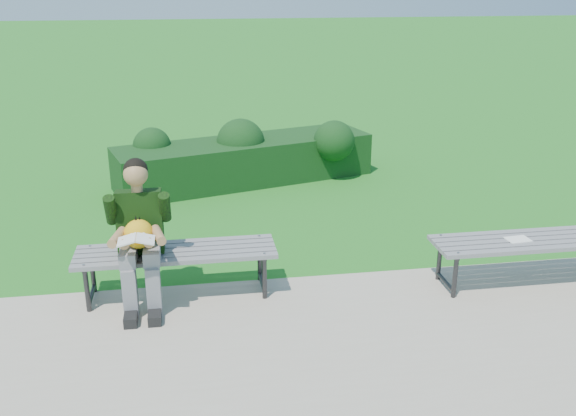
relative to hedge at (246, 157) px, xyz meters
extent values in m
plane|color=#336A1D|center=(0.25, -3.25, -0.37)|extent=(80.00, 80.00, 0.00)
cube|color=#BCB0A0|center=(0.25, -5.00, -0.36)|extent=(30.00, 3.50, 0.02)
cube|color=#15390D|center=(-0.02, 0.01, -0.07)|extent=(3.78, 1.90, 0.60)
sphere|color=#15390D|center=(-1.31, 0.00, 0.20)|extent=(0.65, 0.65, 0.53)
sphere|color=#15390D|center=(-0.08, 0.01, 0.20)|extent=(0.85, 0.85, 0.68)
sphere|color=#15390D|center=(1.26, -0.09, 0.20)|extent=(0.73, 0.73, 0.59)
cube|color=gray|center=(-0.97, -3.64, 0.08)|extent=(1.80, 0.08, 0.04)
cube|color=gray|center=(-0.97, -3.54, 0.08)|extent=(1.80, 0.08, 0.04)
cube|color=gray|center=(-0.97, -3.43, 0.08)|extent=(1.80, 0.09, 0.04)
cube|color=gray|center=(-0.97, -3.33, 0.08)|extent=(1.80, 0.09, 0.04)
cube|color=gray|center=(-0.97, -3.23, 0.08)|extent=(1.80, 0.09, 0.04)
cylinder|color=#2D2D30|center=(-1.75, -3.62, -0.14)|extent=(0.04, 0.04, 0.41)
cylinder|color=#2D2D30|center=(-1.75, -3.24, -0.14)|extent=(0.04, 0.04, 0.41)
cylinder|color=#2D2D30|center=(-1.75, -3.43, 0.04)|extent=(0.04, 0.42, 0.04)
cylinder|color=#2D2D30|center=(-1.75, -3.43, -0.29)|extent=(0.04, 0.42, 0.04)
cylinder|color=gray|center=(-1.75, -3.64, 0.11)|extent=(0.02, 0.02, 0.01)
cylinder|color=gray|center=(-1.75, -3.23, 0.11)|extent=(0.02, 0.02, 0.01)
cylinder|color=#2D2D30|center=(-0.19, -3.62, -0.14)|extent=(0.04, 0.04, 0.41)
cylinder|color=#2D2D30|center=(-0.19, -3.24, -0.14)|extent=(0.04, 0.04, 0.41)
cylinder|color=#2D2D30|center=(-0.19, -3.43, 0.04)|extent=(0.04, 0.42, 0.04)
cylinder|color=#2D2D30|center=(-0.19, -3.43, -0.29)|extent=(0.04, 0.42, 0.04)
cylinder|color=gray|center=(-0.19, -3.64, 0.11)|extent=(0.02, 0.02, 0.01)
cylinder|color=gray|center=(-0.19, -3.23, 0.11)|extent=(0.02, 0.02, 0.01)
cube|color=gray|center=(2.31, -3.90, 0.08)|extent=(1.80, 0.08, 0.04)
cube|color=gray|center=(2.31, -3.79, 0.08)|extent=(1.80, 0.08, 0.04)
cube|color=gray|center=(2.31, -3.69, 0.08)|extent=(1.80, 0.08, 0.04)
cube|color=gray|center=(2.31, -3.59, 0.08)|extent=(1.80, 0.08, 0.04)
cube|color=gray|center=(2.31, -3.48, 0.08)|extent=(1.80, 0.08, 0.04)
cylinder|color=#2D2D30|center=(1.53, -3.88, -0.14)|extent=(0.04, 0.04, 0.41)
cylinder|color=#2D2D30|center=(1.53, -3.50, -0.14)|extent=(0.04, 0.04, 0.41)
cylinder|color=#2D2D30|center=(1.53, -3.69, 0.04)|extent=(0.04, 0.42, 0.04)
cylinder|color=#2D2D30|center=(1.53, -3.69, -0.29)|extent=(0.04, 0.42, 0.04)
cylinder|color=gray|center=(1.53, -3.90, 0.11)|extent=(0.02, 0.02, 0.01)
cylinder|color=gray|center=(1.53, -3.48, 0.11)|extent=(0.02, 0.02, 0.01)
cube|color=slate|center=(-1.37, -3.59, 0.17)|extent=(0.14, 0.42, 0.13)
cube|color=slate|center=(-1.17, -3.59, 0.17)|extent=(0.14, 0.42, 0.13)
cube|color=slate|center=(-1.37, -3.77, -0.12)|extent=(0.12, 0.13, 0.45)
cube|color=slate|center=(-1.17, -3.77, -0.12)|extent=(0.12, 0.13, 0.45)
cube|color=black|center=(-1.37, -3.87, -0.30)|extent=(0.11, 0.26, 0.09)
cube|color=black|center=(-1.17, -3.87, -0.30)|extent=(0.11, 0.26, 0.09)
cube|color=black|center=(-1.27, -3.39, 0.38)|extent=(0.40, 0.30, 0.59)
cylinder|color=#A87B50|center=(-1.27, -3.41, 0.70)|extent=(0.10, 0.10, 0.08)
sphere|color=#A87B50|center=(-1.27, -3.43, 0.83)|extent=(0.21, 0.21, 0.21)
sphere|color=black|center=(-1.27, -3.40, 0.86)|extent=(0.21, 0.21, 0.21)
cylinder|color=black|center=(-1.50, -3.49, 0.54)|extent=(0.10, 0.21, 0.30)
cylinder|color=black|center=(-1.04, -3.49, 0.54)|extent=(0.10, 0.21, 0.30)
cylinder|color=#A87B50|center=(-1.44, -3.71, 0.37)|extent=(0.14, 0.31, 0.08)
cylinder|color=#A87B50|center=(-1.10, -3.71, 0.37)|extent=(0.14, 0.31, 0.08)
sphere|color=#A87B50|center=(-1.37, -3.87, 0.37)|extent=(0.09, 0.09, 0.09)
sphere|color=#A87B50|center=(-1.17, -3.87, 0.37)|extent=(0.09, 0.09, 0.09)
sphere|color=#F6FD16|center=(-1.27, -3.61, 0.35)|extent=(0.25, 0.25, 0.25)
cone|color=#FF9500|center=(-1.27, -3.73, 0.35)|extent=(0.07, 0.07, 0.07)
cone|color=black|center=(-1.28, -3.60, 0.48)|extent=(0.03, 0.05, 0.08)
cone|color=black|center=(-1.25, -3.59, 0.48)|extent=(0.03, 0.04, 0.07)
sphere|color=white|center=(-1.31, -3.71, 0.38)|extent=(0.05, 0.05, 0.05)
sphere|color=white|center=(-1.22, -3.71, 0.38)|extent=(0.05, 0.05, 0.05)
cube|color=white|center=(-1.34, -3.89, 0.42)|extent=(0.15, 0.20, 0.05)
cube|color=white|center=(-1.19, -3.89, 0.42)|extent=(0.15, 0.20, 0.05)
cube|color=white|center=(2.21, -3.69, 0.11)|extent=(0.23, 0.18, 0.01)
camera|label=1|loc=(-0.79, -8.84, 2.44)|focal=40.00mm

